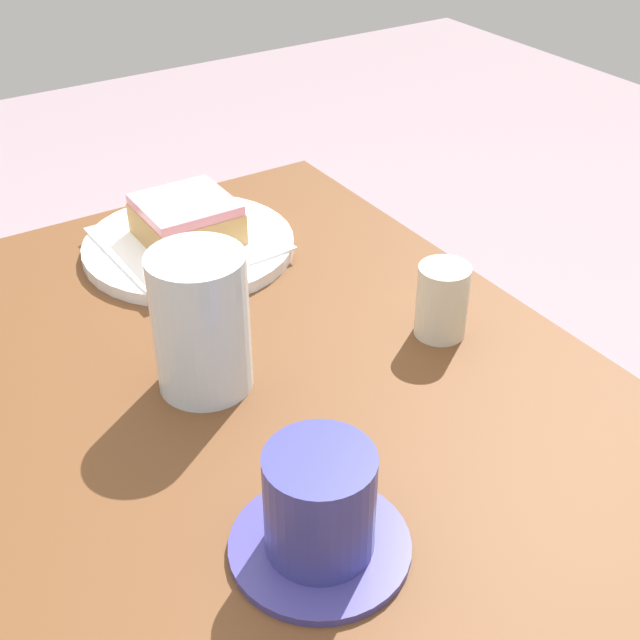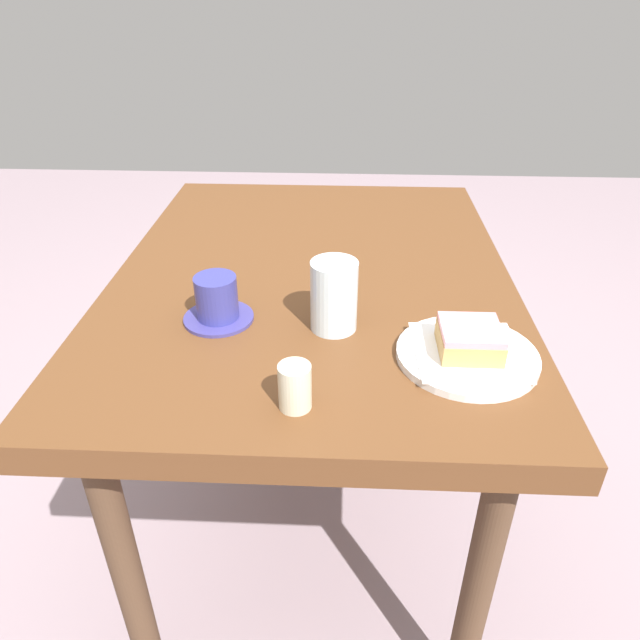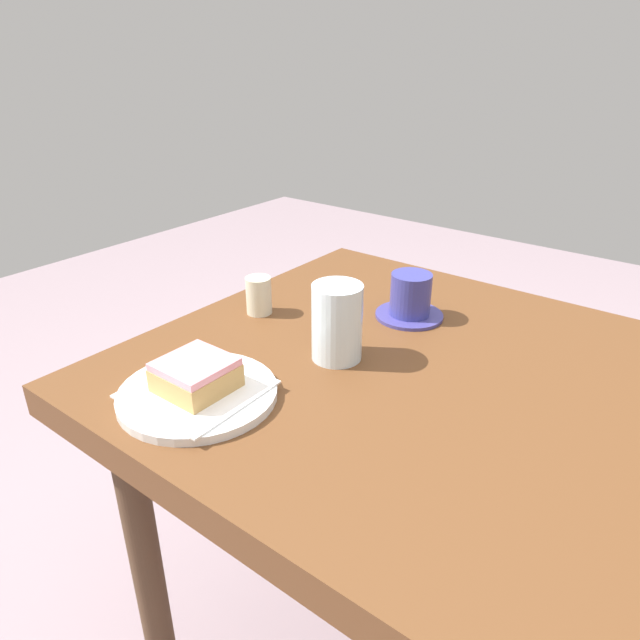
% 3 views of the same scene
% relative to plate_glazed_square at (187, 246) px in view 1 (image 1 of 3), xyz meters
% --- Properties ---
extents(plate_glazed_square, '(0.22, 0.22, 0.01)m').
position_rel_plate_glazed_square_xyz_m(plate_glazed_square, '(0.00, 0.00, 0.00)').
color(plate_glazed_square, white).
rests_on(plate_glazed_square, table).
extents(napkin_glazed_square, '(0.17, 0.17, 0.00)m').
position_rel_plate_glazed_square_xyz_m(napkin_glazed_square, '(0.00, 0.00, 0.01)').
color(napkin_glazed_square, white).
rests_on(napkin_glazed_square, plate_glazed_square).
extents(donut_glazed_square, '(0.09, 0.09, 0.04)m').
position_rel_plate_glazed_square_xyz_m(donut_glazed_square, '(0.00, 0.00, 0.03)').
color(donut_glazed_square, tan).
rests_on(donut_glazed_square, napkin_glazed_square).
extents(water_glass, '(0.08, 0.08, 0.12)m').
position_rel_plate_glazed_square_xyz_m(water_glass, '(0.08, 0.21, 0.05)').
color(water_glass, silver).
rests_on(water_glass, table).
extents(coffee_cup, '(0.12, 0.12, 0.08)m').
position_rel_plate_glazed_square_xyz_m(coffee_cup, '(0.10, 0.41, 0.03)').
color(coffee_cup, '#3E3A84').
rests_on(coffee_cup, table).
extents(sugar_jar, '(0.05, 0.05, 0.07)m').
position_rel_plate_glazed_square_xyz_m(sugar_jar, '(-0.13, 0.25, 0.03)').
color(sugar_jar, beige).
rests_on(sugar_jar, table).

